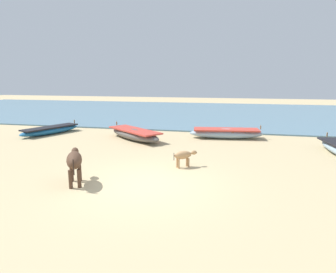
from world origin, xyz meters
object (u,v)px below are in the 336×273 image
Objects in this scene: fishing_boat_0 at (50,130)px; cow_adult_dark at (74,161)px; fishing_boat_2 at (226,133)px; fishing_boat_4 at (134,134)px; calf_near_tan at (184,156)px.

cow_adult_dark is at bearing -120.22° from fishing_boat_0.
fishing_boat_0 is at bearing 10.72° from cow_adult_dark.
fishing_boat_2 is 8.91m from cow_adult_dark.
fishing_boat_4 is (5.11, -0.41, 0.06)m from fishing_boat_0.
calf_near_tan is (-1.28, -5.54, 0.15)m from fishing_boat_2.
calf_near_tan is at bearing -110.01° from fishing_boat_2.
fishing_boat_2 reaches higher than fishing_boat_0.
fishing_boat_2 is 1.04× the size of fishing_boat_4.
fishing_boat_0 is 4.52× the size of calf_near_tan.
fishing_boat_4 is at bearing -170.45° from fishing_boat_2.
calf_near_tan is (3.27, -4.19, 0.14)m from fishing_boat_4.
fishing_boat_4 is at bearing -73.37° from fishing_boat_0.
fishing_boat_2 is 4.75m from fishing_boat_4.
fishing_boat_0 is at bearing 178.54° from fishing_boat_2.
cow_adult_dark reaches higher than calf_near_tan.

